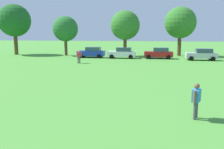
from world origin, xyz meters
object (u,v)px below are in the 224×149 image
at_px(parked_car_red_2, 159,53).
at_px(tree_far_right, 180,23).
at_px(adult_bystander, 196,98).
at_px(bystander_near_trees, 79,55).
at_px(tree_left, 65,29).
at_px(parked_car_blue_0, 92,52).
at_px(tree_right, 125,25).
at_px(tree_far_left, 14,21).
at_px(parked_car_white_1, 122,53).
at_px(parked_car_silver_3, 202,54).

xyz_separation_m(parked_car_red_2, tree_far_right, (3.50, 5.26, 4.71)).
xyz_separation_m(adult_bystander, bystander_near_trees, (-11.53, 19.52, 0.01)).
bearing_deg(tree_left, parked_car_blue_0, -28.98).
height_order(parked_car_blue_0, tree_right, tree_right).
bearing_deg(tree_left, parked_car_red_2, -10.11).
height_order(tree_right, tree_far_right, tree_far_right).
bearing_deg(adult_bystander, bystander_near_trees, 52.75).
bearing_deg(adult_bystander, tree_far_left, 63.54).
distance_m(tree_far_left, tree_left, 9.58).
relative_size(adult_bystander, tree_far_left, 0.19).
xyz_separation_m(parked_car_white_1, parked_car_silver_3, (11.66, -0.95, 0.00)).
distance_m(adult_bystander, parked_car_blue_0, 29.25).
distance_m(bystander_near_trees, parked_car_white_1, 8.62).
height_order(parked_car_blue_0, parked_car_silver_3, same).
distance_m(adult_bystander, parked_car_white_1, 27.45).
bearing_deg(adult_bystander, tree_far_right, 17.81).
height_order(parked_car_blue_0, parked_car_white_1, same).
distance_m(parked_car_blue_0, tree_far_left, 15.97).
height_order(adult_bystander, tree_left, tree_left).
relative_size(adult_bystander, parked_car_red_2, 0.40).
distance_m(parked_car_silver_3, tree_far_left, 32.10).
distance_m(parked_car_red_2, tree_left, 16.55).
bearing_deg(parked_car_red_2, parked_car_silver_3, 168.14).
xyz_separation_m(bystander_near_trees, parked_car_white_1, (4.86, 7.12, -0.17)).
bearing_deg(tree_far_right, parked_car_silver_3, -68.81).
xyz_separation_m(parked_car_blue_0, parked_car_white_1, (4.95, -0.21, 0.00)).
xyz_separation_m(adult_bystander, parked_car_white_1, (-6.67, 26.63, -0.16)).
bearing_deg(adult_bystander, parked_car_white_1, 36.23).
relative_size(tree_left, tree_far_right, 0.82).
xyz_separation_m(parked_car_blue_0, tree_far_right, (14.08, 5.37, 4.71)).
height_order(adult_bystander, parked_car_white_1, adult_bystander).
height_order(parked_car_blue_0, parked_car_red_2, same).
relative_size(parked_car_red_2, tree_right, 0.57).
distance_m(parked_car_blue_0, parked_car_silver_3, 16.65).
height_order(parked_car_red_2, tree_left, tree_left).
relative_size(parked_car_red_2, tree_left, 0.64).
height_order(parked_car_blue_0, tree_far_left, tree_far_left).
height_order(bystander_near_trees, tree_left, tree_left).
height_order(tree_left, tree_far_right, tree_far_right).
height_order(adult_bystander, tree_far_left, tree_far_left).
bearing_deg(parked_car_red_2, parked_car_white_1, 3.24).
bearing_deg(parked_car_red_2, tree_far_left, -6.81).
height_order(parked_car_white_1, parked_car_red_2, same).
xyz_separation_m(bystander_near_trees, tree_far_left, (-14.87, 10.46, 4.99)).
distance_m(adult_bystander, parked_car_silver_3, 26.16).
distance_m(bystander_near_trees, tree_right, 12.34).
bearing_deg(parked_car_red_2, bystander_near_trees, 35.33).
bearing_deg(parked_car_white_1, bystander_near_trees, 55.67).
height_order(tree_far_left, tree_left, tree_far_left).
bearing_deg(adult_bystander, tree_right, 34.61).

